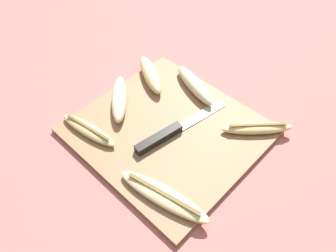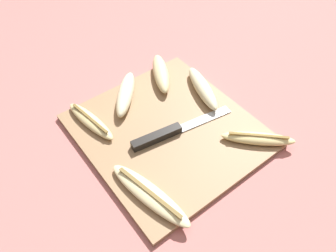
{
  "view_description": "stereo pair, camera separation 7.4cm",
  "coord_description": "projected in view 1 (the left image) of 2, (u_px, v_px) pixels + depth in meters",
  "views": [
    {
      "loc": [
        0.33,
        -0.35,
        0.58
      ],
      "look_at": [
        0.0,
        0.0,
        0.02
      ],
      "focal_mm": 35.0,
      "sensor_mm": 36.0,
      "label": 1
    },
    {
      "loc": [
        0.38,
        -0.3,
        0.58
      ],
      "look_at": [
        0.0,
        0.0,
        0.02
      ],
      "focal_mm": 35.0,
      "sensor_mm": 36.0,
      "label": 2
    }
  ],
  "objects": [
    {
      "name": "cutting_board",
      "position": [
        168.0,
        131.0,
        0.75
      ],
      "size": [
        0.39,
        0.37,
        0.01
      ],
      "color": "#997551",
      "rests_on": "ground_plane"
    },
    {
      "name": "banana_golden_short",
      "position": [
        257.0,
        128.0,
        0.73
      ],
      "size": [
        0.14,
        0.14,
        0.02
      ],
      "rotation": [
        0.0,
        0.0,
        2.38
      ],
      "color": "#EDD689",
      "rests_on": "cutting_board"
    },
    {
      "name": "banana_soft_right",
      "position": [
        163.0,
        196.0,
        0.62
      ],
      "size": [
        0.2,
        0.08,
        0.02
      ],
      "rotation": [
        0.0,
        0.0,
        4.91
      ],
      "color": "beige",
      "rests_on": "cutting_board"
    },
    {
      "name": "knife",
      "position": [
        167.0,
        134.0,
        0.72
      ],
      "size": [
        0.06,
        0.25,
        0.02
      ],
      "rotation": [
        0.0,
        0.0,
        -0.16
      ],
      "color": "black",
      "rests_on": "cutting_board"
    },
    {
      "name": "ground_plane",
      "position": [
        168.0,
        132.0,
        0.75
      ],
      "size": [
        4.0,
        4.0,
        0.0
      ],
      "primitive_type": "plane",
      "color": "#B76B66"
    },
    {
      "name": "banana_spotted_left",
      "position": [
        88.0,
        130.0,
        0.73
      ],
      "size": [
        0.16,
        0.06,
        0.02
      ],
      "rotation": [
        0.0,
        0.0,
        1.72
      ],
      "color": "#DBC684",
      "rests_on": "cutting_board"
    },
    {
      "name": "banana_pale_long",
      "position": [
        195.0,
        85.0,
        0.82
      ],
      "size": [
        0.16,
        0.09,
        0.03
      ],
      "rotation": [
        0.0,
        0.0,
        1.24
      ],
      "color": "beige",
      "rests_on": "cutting_board"
    },
    {
      "name": "banana_ripe_center",
      "position": [
        151.0,
        74.0,
        0.84
      ],
      "size": [
        0.15,
        0.11,
        0.03
      ],
      "rotation": [
        0.0,
        0.0,
        4.22
      ],
      "color": "beige",
      "rests_on": "cutting_board"
    },
    {
      "name": "banana_bright_far",
      "position": [
        119.0,
        99.0,
        0.78
      ],
      "size": [
        0.14,
        0.13,
        0.03
      ],
      "rotation": [
        0.0,
        0.0,
        0.83
      ],
      "color": "beige",
      "rests_on": "cutting_board"
    }
  ]
}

